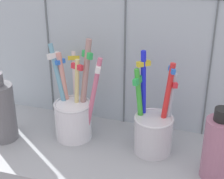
% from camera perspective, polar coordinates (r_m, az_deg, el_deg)
% --- Properties ---
extents(counter_slab, '(0.64, 0.22, 0.02)m').
position_cam_1_polar(counter_slab, '(0.69, -0.67, -10.15)').
color(counter_slab, '#9EA3A8').
rests_on(counter_slab, ground).
extents(tile_wall_back, '(0.64, 0.02, 0.45)m').
position_cam_1_polar(tile_wall_back, '(0.70, 2.29, 10.00)').
color(tile_wall_back, '#B2C1CC').
rests_on(tile_wall_back, ground).
extents(toothbrush_cup_left, '(0.11, 0.11, 0.19)m').
position_cam_1_polar(toothbrush_cup_left, '(0.71, -5.94, -3.70)').
color(toothbrush_cup_left, white).
rests_on(toothbrush_cup_left, counter_slab).
extents(toothbrush_cup_right, '(0.08, 0.07, 0.18)m').
position_cam_1_polar(toothbrush_cup_right, '(0.67, 6.43, -6.07)').
color(toothbrush_cup_right, silver).
rests_on(toothbrush_cup_right, counter_slab).
extents(ceramic_vase, '(0.05, 0.05, 0.14)m').
position_cam_1_polar(ceramic_vase, '(0.72, -16.85, -3.18)').
color(ceramic_vase, slate).
rests_on(ceramic_vase, counter_slab).
extents(soap_bottle, '(0.05, 0.05, 0.13)m').
position_cam_1_polar(soap_bottle, '(0.62, 16.02, -8.57)').
color(soap_bottle, '#A86A85').
rests_on(soap_bottle, counter_slab).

